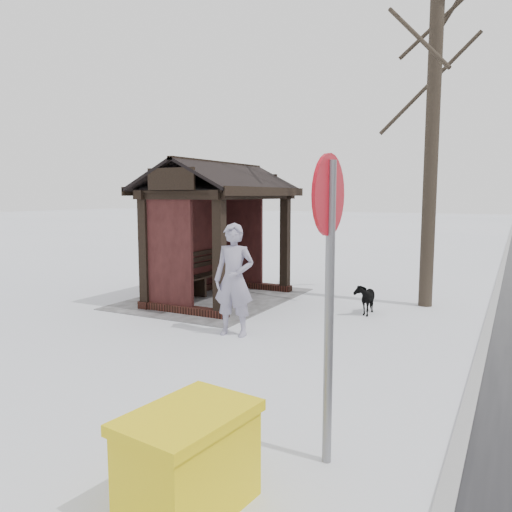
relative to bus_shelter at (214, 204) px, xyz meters
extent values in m
plane|color=silver|center=(0.00, 0.16, -2.17)|extent=(120.00, 120.00, 0.00)
cube|color=gray|center=(0.00, 5.66, -2.16)|extent=(120.00, 0.15, 0.06)
cube|color=gray|center=(0.00, -0.04, -2.16)|extent=(4.20, 3.20, 0.02)
cube|color=#331A12|center=(0.00, -0.74, -2.09)|extent=(3.30, 0.22, 0.16)
cube|color=#331A12|center=(-1.50, 0.16, -2.09)|extent=(0.22, 2.10, 0.16)
cube|color=#331A12|center=(1.50, 0.16, -2.09)|extent=(0.22, 2.10, 0.16)
cube|color=black|center=(-1.50, 1.06, -1.02)|extent=(0.20, 0.20, 2.30)
cube|color=black|center=(1.50, 1.06, -1.02)|extent=(0.20, 0.20, 2.30)
cube|color=black|center=(-1.50, -0.74, -1.02)|extent=(0.20, 0.20, 2.30)
cube|color=black|center=(1.50, -0.74, -1.02)|extent=(0.20, 0.20, 2.30)
cube|color=black|center=(0.00, -0.74, -0.94)|extent=(2.80, 0.08, 2.14)
cube|color=black|center=(-1.50, -0.16, -0.94)|extent=(0.08, 1.17, 2.14)
cube|color=black|center=(1.50, -0.16, -0.94)|extent=(0.08, 1.17, 2.14)
cube|color=black|center=(0.00, 1.06, 0.19)|extent=(3.40, 0.20, 0.18)
cube|color=black|center=(0.00, -0.74, 0.19)|extent=(3.40, 0.20, 0.18)
cylinder|color=black|center=(-1.50, 4.36, 2.11)|extent=(0.29, 0.29, 8.55)
imported|color=gray|center=(2.36, 1.88, -1.22)|extent=(0.56, 0.76, 1.90)
imported|color=black|center=(-0.19, 3.41, -1.85)|extent=(0.77, 0.41, 0.63)
cube|color=yellow|center=(6.61, 3.97, -1.82)|extent=(1.03, 0.75, 0.69)
cube|color=yellow|center=(6.61, 3.97, -1.43)|extent=(1.09, 0.81, 0.09)
cylinder|color=slate|center=(5.47, 4.64, -0.84)|extent=(0.08, 0.08, 2.64)
cylinder|color=#AA0C18|center=(5.47, 4.62, 0.19)|extent=(0.69, 0.05, 0.69)
cylinder|color=white|center=(5.47, 4.60, 0.19)|extent=(0.53, 0.04, 0.53)
camera|label=1|loc=(9.46, 6.03, 0.18)|focal=35.00mm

